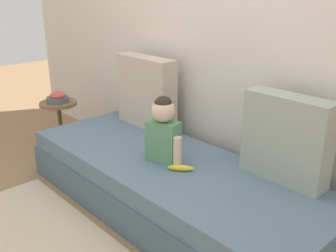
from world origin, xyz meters
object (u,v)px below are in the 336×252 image
at_px(throw_pillow_left, 146,92).
at_px(side_table, 60,113).
at_px(couch, 170,186).
at_px(throw_pillow_right, 286,139).
at_px(fruit_bowl, 58,98).
at_px(banana, 181,168).
at_px(toddler, 163,129).

relative_size(throw_pillow_left, side_table, 1.28).
distance_m(couch, side_table, 1.57).
height_order(throw_pillow_right, fruit_bowl, throw_pillow_right).
bearing_deg(side_table, throw_pillow_right, 8.60).
height_order(throw_pillow_right, banana, throw_pillow_right).
xyz_separation_m(throw_pillow_right, side_table, (-2.21, -0.34, -0.30)).
height_order(throw_pillow_left, toddler, throw_pillow_left).
distance_m(toddler, banana, 0.28).
bearing_deg(banana, couch, 163.94).
xyz_separation_m(couch, side_table, (-1.56, 0.00, 0.16)).
bearing_deg(toddler, banana, -5.39).
bearing_deg(toddler, throw_pillow_right, 28.11).
height_order(couch, fruit_bowl, fruit_bowl).
distance_m(throw_pillow_left, banana, 0.93).
relative_size(couch, banana, 13.95).
bearing_deg(side_table, couch, -0.17).
bearing_deg(banana, side_table, 178.36).
bearing_deg(side_table, toddler, -1.17).
relative_size(throw_pillow_right, side_table, 1.17).
distance_m(couch, toddler, 0.42).
xyz_separation_m(couch, toddler, (-0.03, -0.03, 0.42)).
xyz_separation_m(couch, fruit_bowl, (-1.56, 0.00, 0.31)).
height_order(throw_pillow_left, side_table, throw_pillow_left).
relative_size(toddler, fruit_bowl, 2.18).
xyz_separation_m(banana, side_table, (-1.72, 0.05, -0.05)).
bearing_deg(fruit_bowl, toddler, -1.17).
xyz_separation_m(couch, throw_pillow_left, (-0.65, 0.34, 0.48)).
bearing_deg(fruit_bowl, throw_pillow_right, 8.60).
height_order(throw_pillow_left, fruit_bowl, throw_pillow_left).
distance_m(couch, throw_pillow_right, 0.87).
relative_size(banana, side_table, 0.37).
distance_m(throw_pillow_right, toddler, 0.78).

